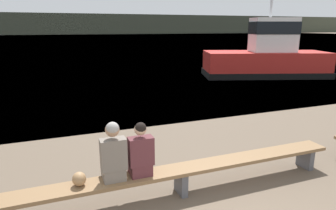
{
  "coord_description": "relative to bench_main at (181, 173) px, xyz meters",
  "views": [
    {
      "loc": [
        -1.84,
        -2.19,
        2.94
      ],
      "look_at": [
        1.05,
        5.29,
        0.85
      ],
      "focal_mm": 32.0,
      "sensor_mm": 36.0,
      "label": 1
    }
  ],
  "objects": [
    {
      "name": "person_right",
      "position": [
        -0.74,
        0.01,
        0.49
      ],
      "size": [
        0.41,
        0.41,
        0.95
      ],
      "color": "#56282D",
      "rests_on": "bench_main"
    },
    {
      "name": "far_shoreline",
      "position": [
        -0.14,
        131.28,
        3.73
      ],
      "size": [
        600.0,
        12.0,
        8.28
      ],
      "primitive_type": "cube",
      "color": "#424738",
      "rests_on": "ground"
    },
    {
      "name": "shopping_bag",
      "position": [
        -1.75,
        0.02,
        0.21
      ],
      "size": [
        0.22,
        0.23,
        0.23
      ],
      "color": "#9E754C",
      "rests_on": "bench_main"
    },
    {
      "name": "water_surface",
      "position": [
        -0.14,
        123.8,
        -0.41
      ],
      "size": [
        240.0,
        240.0,
        0.0
      ],
      "primitive_type": "plane",
      "color": "teal",
      "rests_on": "ground"
    },
    {
      "name": "person_left",
      "position": [
        -1.2,
        0.01,
        0.54
      ],
      "size": [
        0.41,
        0.42,
        1.01
      ],
      "color": "#70665B",
      "rests_on": "bench_main"
    },
    {
      "name": "bench_main",
      "position": [
        0.0,
        0.0,
        0.0
      ],
      "size": [
        6.43,
        0.45,
        0.5
      ],
      "color": "brown",
      "rests_on": "ground"
    },
    {
      "name": "tugboat_red",
      "position": [
        10.22,
        10.47,
        0.69
      ],
      "size": [
        7.86,
        5.0,
        6.91
      ],
      "rotation": [
        0.0,
        0.0,
        1.24
      ],
      "color": "red",
      "rests_on": "water_surface"
    }
  ]
}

